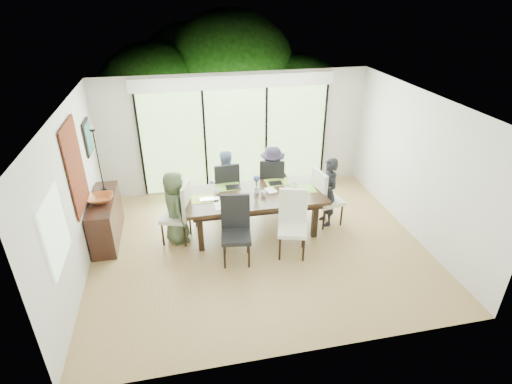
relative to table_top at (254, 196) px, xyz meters
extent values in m
cube|color=olive|center=(-0.03, -0.51, -0.79)|extent=(6.00, 5.00, 0.01)
cube|color=white|center=(-0.03, -0.51, 1.92)|extent=(6.00, 5.00, 0.01)
cube|color=beige|center=(-0.03, 2.00, 0.57)|extent=(6.00, 0.02, 2.70)
cube|color=silver|center=(-0.03, -3.02, 0.57)|extent=(6.00, 0.02, 2.70)
cube|color=silver|center=(-3.04, -0.51, 0.57)|extent=(0.02, 5.00, 2.70)
cube|color=beige|center=(2.98, -0.51, 0.57)|extent=(0.02, 5.00, 2.70)
cube|color=#598C3F|center=(-0.03, 1.96, 0.42)|extent=(4.20, 0.02, 2.30)
cube|color=white|center=(-0.03, 1.95, 1.72)|extent=(4.40, 0.06, 0.28)
cube|color=black|center=(-2.13, 1.95, 0.42)|extent=(0.05, 0.04, 2.30)
cube|color=black|center=(-0.73, 1.95, 0.42)|extent=(0.05, 0.04, 2.30)
cube|color=black|center=(0.67, 1.95, 0.42)|extent=(0.05, 0.04, 2.30)
cube|color=black|center=(2.07, 1.95, 0.42)|extent=(0.05, 0.04, 2.30)
cube|color=#8CAD7F|center=(-3.00, -1.71, 0.72)|extent=(0.02, 0.90, 1.00)
cube|color=brown|center=(-0.03, 2.89, -0.83)|extent=(6.00, 1.80, 0.10)
cube|color=brown|center=(-0.03, 3.69, -0.23)|extent=(6.00, 0.08, 0.06)
sphere|color=#14380F|center=(-1.83, 4.69, 0.66)|extent=(3.20, 3.20, 3.20)
sphere|color=#14380F|center=(0.37, 5.29, 1.02)|extent=(4.00, 4.00, 4.00)
sphere|color=#14380F|center=(2.17, 4.49, 0.48)|extent=(2.80, 2.80, 2.80)
sphere|color=#14380F|center=(-0.63, 5.99, 0.84)|extent=(3.60, 3.60, 3.60)
cube|color=black|center=(0.00, 0.00, 0.00)|extent=(2.61, 1.20, 0.07)
cube|color=black|center=(0.00, 0.00, -0.10)|extent=(2.40, 0.98, 0.11)
cube|color=black|center=(-1.08, -0.43, -0.41)|extent=(0.10, 0.10, 0.75)
cube|color=black|center=(1.08, -0.43, -0.41)|extent=(0.10, 0.10, 0.75)
cube|color=black|center=(-1.08, 0.43, -0.41)|extent=(0.10, 0.10, 0.75)
cube|color=black|center=(1.08, 0.43, -0.41)|extent=(0.10, 0.10, 0.75)
imported|color=#425337|center=(-1.48, 0.00, -0.08)|extent=(0.52, 0.72, 1.41)
imported|color=black|center=(1.48, 0.00, -0.08)|extent=(0.46, 0.68, 1.41)
imported|color=#7C90B3|center=(-0.45, 0.83, -0.08)|extent=(0.72, 0.54, 1.41)
imported|color=#252030|center=(0.55, 0.83, -0.08)|extent=(0.67, 0.43, 1.41)
cube|color=#A4B841|center=(-0.95, 0.00, 0.04)|extent=(0.48, 0.35, 0.01)
cube|color=#76A93C|center=(0.95, 0.00, 0.04)|extent=(0.48, 0.35, 0.01)
cube|color=#6EA039|center=(-0.45, 0.40, 0.04)|extent=(0.48, 0.35, 0.01)
cube|color=olive|center=(0.55, 0.40, 0.04)|extent=(0.48, 0.35, 0.01)
cube|color=white|center=(-0.55, -0.30, 0.04)|extent=(0.48, 0.35, 0.01)
cube|color=black|center=(-0.35, 0.35, 0.05)|extent=(0.28, 0.20, 0.01)
cube|color=black|center=(0.50, 0.35, 0.04)|extent=(0.26, 0.19, 0.01)
cube|color=white|center=(0.70, -0.05, 0.03)|extent=(0.33, 0.24, 0.00)
cube|color=white|center=(-0.55, -0.30, 0.05)|extent=(0.28, 0.28, 0.03)
cube|color=orange|center=(-0.55, -0.30, 0.07)|extent=(0.22, 0.22, 0.02)
cylinder|color=silver|center=(0.05, 0.05, 0.10)|extent=(0.09, 0.09, 0.13)
cylinder|color=#337226|center=(0.05, 0.05, 0.23)|extent=(0.04, 0.04, 0.17)
sphere|color=#454BAC|center=(0.05, 0.05, 0.34)|extent=(0.12, 0.12, 0.12)
imported|color=silver|center=(-0.85, -0.10, 0.05)|extent=(0.36, 0.24, 0.03)
imported|color=white|center=(-0.70, 0.15, 0.08)|extent=(0.18, 0.18, 0.10)
imported|color=white|center=(0.15, -0.10, 0.08)|extent=(0.15, 0.15, 0.10)
imported|color=white|center=(0.80, 0.10, 0.08)|extent=(0.16, 0.16, 0.10)
imported|color=white|center=(0.25, 0.05, 0.04)|extent=(0.23, 0.28, 0.02)
cube|color=black|center=(-2.79, 0.34, -0.36)|extent=(0.42, 1.51, 0.85)
imported|color=#944820|center=(-2.79, 0.24, 0.12)|extent=(0.45, 0.45, 0.11)
cylinder|color=black|center=(-2.79, 0.69, 0.08)|extent=(0.09, 0.09, 0.04)
cylinder|color=black|center=(-2.79, 0.69, 0.68)|extent=(0.02, 0.02, 1.18)
cylinder|color=black|center=(-2.79, 0.69, 1.26)|extent=(0.09, 0.09, 0.03)
cylinder|color=silver|center=(-2.79, 0.69, 1.32)|extent=(0.03, 0.03, 0.09)
cube|color=maroon|center=(-3.00, -0.11, 0.92)|extent=(0.02, 1.00, 1.50)
cube|color=black|center=(-3.00, 1.19, 0.97)|extent=(0.03, 0.55, 0.65)
cube|color=#1B5751|center=(-2.98, 1.19, 0.97)|extent=(0.01, 0.45, 0.55)
camera|label=1|loc=(-1.33, -6.51, 3.56)|focal=28.00mm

